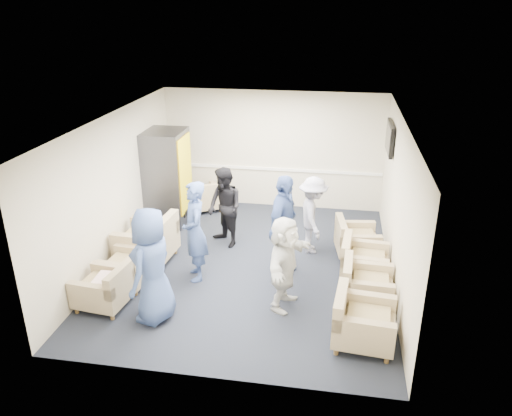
% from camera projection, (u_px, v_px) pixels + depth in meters
% --- Properties ---
extents(floor, '(6.00, 6.00, 0.00)m').
position_uv_depth(floor, '(250.00, 265.00, 9.18)').
color(floor, black).
rests_on(floor, ground).
extents(ceiling, '(6.00, 6.00, 0.00)m').
position_uv_depth(ceiling, '(250.00, 120.00, 8.14)').
color(ceiling, silver).
rests_on(ceiling, back_wall).
extents(back_wall, '(5.00, 0.02, 2.70)m').
position_uv_depth(back_wall, '(273.00, 150.00, 11.39)').
color(back_wall, beige).
rests_on(back_wall, floor).
extents(front_wall, '(5.00, 0.02, 2.70)m').
position_uv_depth(front_wall, '(206.00, 288.00, 5.93)').
color(front_wall, beige).
rests_on(front_wall, floor).
extents(left_wall, '(0.02, 6.00, 2.70)m').
position_uv_depth(left_wall, '(114.00, 189.00, 9.04)').
color(left_wall, beige).
rests_on(left_wall, floor).
extents(right_wall, '(0.02, 6.00, 2.70)m').
position_uv_depth(right_wall, '(398.00, 206.00, 8.28)').
color(right_wall, beige).
rests_on(right_wall, floor).
extents(chair_rail, '(4.98, 0.04, 0.06)m').
position_uv_depth(chair_rail, '(273.00, 169.00, 11.55)').
color(chair_rail, white).
rests_on(chair_rail, back_wall).
extents(tv, '(0.10, 1.00, 0.58)m').
position_uv_depth(tv, '(390.00, 138.00, 9.66)').
color(tv, black).
rests_on(tv, right_wall).
extents(armchair_left_near, '(0.85, 0.85, 0.61)m').
position_uv_depth(armchair_left_near, '(107.00, 289.00, 7.85)').
color(armchair_left_near, '#9C8864').
rests_on(armchair_left_near, floor).
extents(armchair_left_mid, '(0.82, 0.82, 0.60)m').
position_uv_depth(armchair_left_mid, '(130.00, 268.00, 8.47)').
color(armchair_left_mid, '#9C8864').
rests_on(armchair_left_mid, floor).
extents(armchair_left_far, '(1.02, 1.02, 0.76)m').
position_uv_depth(armchair_left_far, '(150.00, 242.00, 9.20)').
color(armchair_left_far, '#9C8864').
rests_on(armchair_left_far, floor).
extents(armchair_right_near, '(0.91, 0.91, 0.67)m').
position_uv_depth(armchair_right_near, '(360.00, 323.00, 6.98)').
color(armchair_right_near, '#9C8864').
rests_on(armchair_right_near, floor).
extents(armchair_right_midnear, '(0.82, 0.82, 0.63)m').
position_uv_depth(armchair_right_midnear, '(364.00, 286.00, 7.91)').
color(armchair_right_midnear, '#9C8864').
rests_on(armchair_right_midnear, floor).
extents(armchair_right_midfar, '(0.85, 0.85, 0.63)m').
position_uv_depth(armchair_right_midfar, '(362.00, 262.00, 8.64)').
color(armchair_right_midfar, '#9C8864').
rests_on(armchair_right_midfar, floor).
extents(armchair_right_far, '(0.88, 0.88, 0.62)m').
position_uv_depth(armchair_right_far, '(354.00, 241.00, 9.43)').
color(armchair_right_far, '#9C8864').
rests_on(armchair_right_far, floor).
extents(armchair_corner, '(1.03, 1.03, 0.60)m').
position_uv_depth(armchair_corner, '(204.00, 198.00, 11.50)').
color(armchair_corner, '#9C8864').
rests_on(armchair_corner, floor).
extents(vending_machine, '(0.82, 0.96, 2.03)m').
position_uv_depth(vending_machine, '(168.00, 177.00, 10.64)').
color(vending_machine, '#494950').
rests_on(vending_machine, floor).
extents(backpack, '(0.32, 0.27, 0.46)m').
position_uv_depth(backpack, '(154.00, 269.00, 8.58)').
color(backpack, black).
rests_on(backpack, floor).
extents(pillow, '(0.32, 0.41, 0.12)m').
position_uv_depth(pillow, '(105.00, 280.00, 7.79)').
color(pillow, white).
rests_on(pillow, armchair_left_near).
extents(person_front_left, '(0.74, 0.98, 1.80)m').
position_uv_depth(person_front_left, '(152.00, 266.00, 7.32)').
color(person_front_left, '#3C5490').
rests_on(person_front_left, floor).
extents(person_mid_left, '(0.64, 0.76, 1.77)m').
position_uv_depth(person_mid_left, '(195.00, 231.00, 8.46)').
color(person_mid_left, '#3C5490').
rests_on(person_mid_left, floor).
extents(person_back_left, '(0.97, 0.97, 1.58)m').
position_uv_depth(person_back_left, '(225.00, 208.00, 9.68)').
color(person_back_left, black).
rests_on(person_back_left, floor).
extents(person_back_right, '(0.74, 1.06, 1.50)m').
position_uv_depth(person_back_right, '(313.00, 215.00, 9.43)').
color(person_back_right, beige).
rests_on(person_back_right, floor).
extents(person_mid_right, '(0.69, 1.14, 1.81)m').
position_uv_depth(person_mid_right, '(283.00, 225.00, 8.63)').
color(person_mid_right, '#3C5490').
rests_on(person_mid_right, floor).
extents(person_front_right, '(0.77, 1.48, 1.53)m').
position_uv_depth(person_front_right, '(284.00, 263.00, 7.68)').
color(person_front_right, silver).
rests_on(person_front_right, floor).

